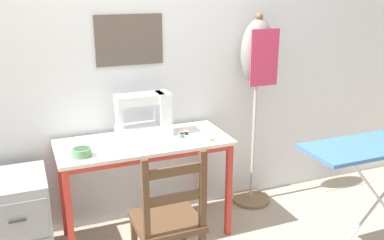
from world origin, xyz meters
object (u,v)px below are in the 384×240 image
(dress_form, at_px, (257,69))
(scissors, at_px, (214,139))
(thread_spool_near_machine, at_px, (182,136))
(filing_cabinet, at_px, (19,221))
(thread_spool_mid_table, at_px, (186,133))
(sewing_machine, at_px, (147,116))
(wooden_chair, at_px, (168,222))
(fabric_bowl, at_px, (82,152))

(dress_form, bearing_deg, scissors, -148.02)
(thread_spool_near_machine, xyz_separation_m, filing_cabinet, (-1.15, 0.03, -0.46))
(thread_spool_mid_table, distance_m, dress_form, 0.80)
(dress_form, bearing_deg, thread_spool_mid_table, -166.91)
(sewing_machine, distance_m, thread_spool_near_machine, 0.29)
(scissors, bearing_deg, sewing_machine, 147.58)
(sewing_machine, xyz_separation_m, thread_spool_near_machine, (0.22, -0.14, -0.13))
(thread_spool_near_machine, height_order, dress_form, dress_form)
(thread_spool_near_machine, height_order, wooden_chair, wooden_chair)
(fabric_bowl, xyz_separation_m, filing_cabinet, (-0.43, 0.11, -0.47))
(wooden_chair, relative_size, filing_cabinet, 1.47)
(scissors, bearing_deg, dress_form, 31.98)
(thread_spool_mid_table, xyz_separation_m, dress_form, (0.67, 0.16, 0.40))
(thread_spool_near_machine, height_order, thread_spool_mid_table, same)
(filing_cabinet, height_order, dress_form, dress_form)
(scissors, xyz_separation_m, thread_spool_mid_table, (-0.15, 0.17, 0.01))
(wooden_chair, bearing_deg, thread_spool_mid_table, 59.70)
(scissors, distance_m, thread_spool_near_machine, 0.24)
(thread_spool_mid_table, bearing_deg, scissors, -47.55)
(fabric_bowl, height_order, scissors, fabric_bowl)
(scissors, xyz_separation_m, dress_form, (0.52, 0.32, 0.42))
(scissors, distance_m, wooden_chair, 0.73)
(sewing_machine, xyz_separation_m, filing_cabinet, (-0.93, -0.12, -0.59))
(sewing_machine, bearing_deg, thread_spool_mid_table, -20.39)
(wooden_chair, bearing_deg, fabric_bowl, 132.36)
(sewing_machine, relative_size, scissors, 3.12)
(scissors, distance_m, thread_spool_mid_table, 0.23)
(sewing_machine, height_order, thread_spool_mid_table, sewing_machine)
(scissors, relative_size, thread_spool_mid_table, 3.84)
(thread_spool_near_machine, relative_size, filing_cabinet, 0.06)
(thread_spool_mid_table, relative_size, wooden_chair, 0.04)
(fabric_bowl, height_order, wooden_chair, wooden_chair)
(sewing_machine, distance_m, fabric_bowl, 0.57)
(scissors, bearing_deg, fabric_bowl, 177.67)
(fabric_bowl, height_order, thread_spool_near_machine, fabric_bowl)
(wooden_chair, distance_m, dress_form, 1.46)
(sewing_machine, bearing_deg, scissors, -32.42)
(fabric_bowl, height_order, thread_spool_mid_table, fabric_bowl)
(thread_spool_mid_table, height_order, wooden_chair, wooden_chair)
(fabric_bowl, bearing_deg, thread_spool_near_machine, 6.73)
(sewing_machine, relative_size, thread_spool_mid_table, 11.95)
(wooden_chair, relative_size, dress_form, 0.58)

